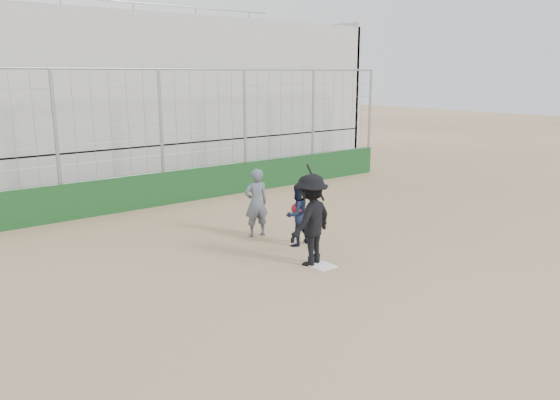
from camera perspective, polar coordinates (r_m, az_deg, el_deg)
ground at (r=11.31m, az=4.46°, el=-6.94°), size 90.00×90.00×0.00m
home_plate at (r=11.31m, az=4.46°, el=-6.89°), size 0.44×0.44×0.02m
backstop at (r=16.70m, az=-12.09°, el=2.75°), size 18.10×0.25×4.04m
bleachers at (r=21.01m, az=-18.54°, el=9.84°), size 20.25×6.70×6.98m
batter_at_plate at (r=11.16m, az=3.23°, el=-2.09°), size 1.37×1.00×2.03m
catcher_crouched at (r=12.50m, az=1.80°, el=-2.56°), size 0.79×0.66×1.00m
umpire at (r=13.15m, az=-2.50°, el=-0.64°), size 0.68×0.51×1.50m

